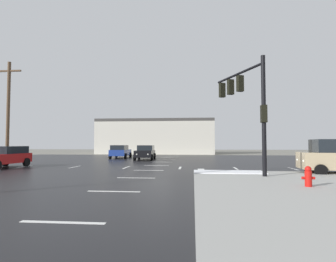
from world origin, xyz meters
TOP-DOWN VIEW (x-y plane):
  - ground_plane at (0.00, 0.00)m, footprint 120.00×120.00m
  - road_asphalt at (0.00, 0.00)m, footprint 44.00×44.00m
  - snow_strip_curbside at (5.00, -4.00)m, footprint 4.00×1.60m
  - lane_markings at (1.20, -1.38)m, footprint 36.15×36.15m
  - traffic_signal_mast at (5.99, -4.24)m, footprint 2.08×4.57m
  - fire_hydrant at (7.42, -8.91)m, footprint 0.48×0.26m
  - strip_building_background at (-3.51, 27.86)m, footprint 19.83×8.00m
  - sedan_blue at (-5.84, 12.44)m, footprint 2.17×4.60m
  - sedan_black at (-2.30, 9.76)m, footprint 2.19×4.60m
  - sedan_red at (-10.98, -1.09)m, footprint 2.15×4.59m
  - utility_pole_far at (-13.27, 2.46)m, footprint 2.20×0.28m

SIDE VIEW (x-z plane):
  - ground_plane at x=0.00m, z-range 0.00..0.00m
  - road_asphalt at x=0.00m, z-range 0.00..0.02m
  - lane_markings at x=1.20m, z-range 0.02..0.03m
  - snow_strip_curbside at x=5.00m, z-range 0.14..0.20m
  - fire_hydrant at x=7.42m, z-range 0.14..0.93m
  - sedan_blue at x=-5.84m, z-range 0.06..1.64m
  - sedan_black at x=-2.30m, z-range 0.06..1.64m
  - sedan_red at x=-10.98m, z-range 0.06..1.64m
  - strip_building_background at x=-3.51m, z-range 0.00..5.94m
  - traffic_signal_mast at x=5.99m, z-range 1.29..7.55m
  - utility_pole_far at x=-13.27m, z-range 0.21..9.25m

